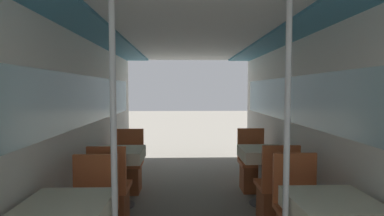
% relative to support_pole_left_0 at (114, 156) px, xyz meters
% --- Properties ---
extents(wall_left, '(0.05, 6.50, 2.09)m').
position_rel_support_pole_left_0_xyz_m(wall_left, '(-0.70, 1.07, 0.04)').
color(wall_left, silver).
rests_on(wall_left, ground_plane).
extents(wall_right, '(0.05, 6.50, 2.09)m').
position_rel_support_pole_left_0_xyz_m(wall_right, '(1.87, 1.07, 0.04)').
color(wall_right, silver).
rests_on(wall_right, ground_plane).
extents(ceiling_panel, '(2.57, 6.50, 0.07)m').
position_rel_support_pole_left_0_xyz_m(ceiling_panel, '(0.59, 1.07, 1.09)').
color(ceiling_panel, silver).
rests_on(ceiling_panel, wall_left).
extents(support_pole_left_0, '(0.04, 0.04, 2.09)m').
position_rel_support_pole_left_0_xyz_m(support_pole_left_0, '(0.00, 0.00, 0.00)').
color(support_pole_left_0, silver).
rests_on(support_pole_left_0, ground_plane).
extents(dining_table_left_1, '(0.58, 0.58, 0.74)m').
position_rel_support_pole_left_0_xyz_m(dining_table_left_1, '(-0.33, 1.79, -0.43)').
color(dining_table_left_1, '#4C4C51').
rests_on(dining_table_left_1, ground_plane).
extents(chair_left_near_1, '(0.40, 0.40, 0.91)m').
position_rel_support_pole_left_0_xyz_m(chair_left_near_1, '(-0.33, 1.25, -0.76)').
color(chair_left_near_1, brown).
rests_on(chair_left_near_1, ground_plane).
extents(chair_left_far_1, '(0.40, 0.40, 0.91)m').
position_rel_support_pole_left_0_xyz_m(chair_left_far_1, '(-0.33, 2.34, -0.76)').
color(chair_left_far_1, brown).
rests_on(chair_left_far_1, ground_plane).
extents(dining_table_right_0, '(0.58, 0.58, 0.74)m').
position_rel_support_pole_left_0_xyz_m(dining_table_right_0, '(1.51, 0.00, -0.43)').
color(dining_table_right_0, '#4C4C51').
rests_on(dining_table_right_0, ground_plane).
extents(support_pole_right_0, '(0.04, 0.04, 2.09)m').
position_rel_support_pole_left_0_xyz_m(support_pole_right_0, '(1.18, 0.00, 0.00)').
color(support_pole_right_0, silver).
rests_on(support_pole_right_0, ground_plane).
extents(dining_table_right_1, '(0.58, 0.58, 0.74)m').
position_rel_support_pole_left_0_xyz_m(dining_table_right_1, '(1.51, 1.79, -0.43)').
color(dining_table_right_1, '#4C4C51').
rests_on(dining_table_right_1, ground_plane).
extents(chair_right_near_1, '(0.40, 0.40, 0.91)m').
position_rel_support_pole_left_0_xyz_m(chair_right_near_1, '(1.51, 1.25, -0.76)').
color(chair_right_near_1, brown).
rests_on(chair_right_near_1, ground_plane).
extents(chair_right_far_1, '(0.40, 0.40, 0.91)m').
position_rel_support_pole_left_0_xyz_m(chair_right_far_1, '(1.51, 2.34, -0.76)').
color(chair_right_far_1, brown).
rests_on(chair_right_far_1, ground_plane).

